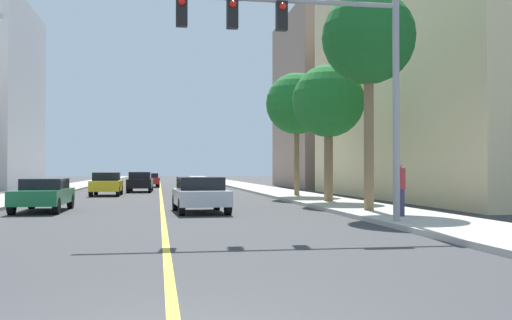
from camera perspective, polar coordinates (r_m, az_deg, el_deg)
ground at (r=47.86m, az=-9.26°, el=-2.91°), size 192.00×192.00×0.00m
sidewalk_left at (r=48.50m, az=-18.89°, el=-2.76°), size 3.41×168.00×0.15m
sidewalk_right at (r=48.56m, az=0.35°, el=-2.80°), size 3.41×168.00×0.15m
lane_marking_center at (r=47.85m, az=-9.26°, el=-2.90°), size 0.16×144.00×0.01m
building_right_near at (r=36.63m, az=18.66°, el=8.17°), size 10.28×24.08×14.87m
building_right_far at (r=57.39m, az=9.22°, el=5.58°), size 12.67×14.01×16.30m
traffic_signal_mast at (r=17.38m, az=5.25°, el=10.69°), size 8.27×0.36×6.79m
palm_near at (r=22.98m, az=10.86°, el=11.44°), size 3.52×3.52×8.27m
palm_mid at (r=28.83m, az=7.04°, el=5.59°), size 3.51×3.51×6.60m
palm_far at (r=35.04m, az=3.97°, el=5.43°), size 3.64×3.64×7.25m
car_yellow at (r=38.60m, az=-14.30°, el=-2.26°), size 1.86×3.98×1.48m
car_silver at (r=22.92m, az=-5.43°, el=-3.29°), size 2.09×4.00×1.38m
car_red at (r=56.12m, az=-10.29°, el=-1.90°), size 1.91×4.66×1.31m
car_green at (r=24.97m, az=-19.91°, el=-3.11°), size 1.84×4.48×1.31m
car_black at (r=44.34m, az=-11.17°, el=-2.08°), size 1.86×4.49×1.48m
pedestrian at (r=19.74m, az=13.76°, el=-2.69°), size 0.38×0.38×1.81m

